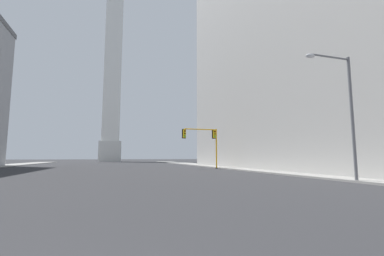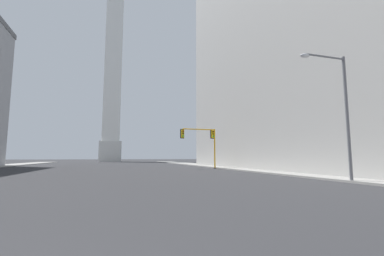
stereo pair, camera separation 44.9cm
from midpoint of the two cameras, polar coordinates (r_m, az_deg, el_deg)
name	(u,v)px [view 2 (the right image)]	position (r m, az deg, el deg)	size (l,w,h in m)	color
sidewalk_right	(232,168)	(38.30, 9.21, -8.68)	(5.00, 108.50, 0.15)	gray
building_right	(306,33)	(42.65, 24.37, 18.72)	(19.40, 44.29, 38.68)	#B2AFAA
obelisk	(113,63)	(98.09, -16.94, 13.60)	(7.19, 7.19, 73.00)	silver
traffic_light_mid_right	(203,138)	(36.19, 2.88, -2.24)	(5.24, 0.53, 5.59)	orange
street_lamp	(339,103)	(19.03, 30.50, 4.91)	(3.47, 0.36, 8.14)	slate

